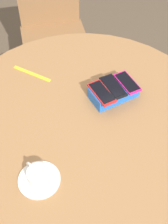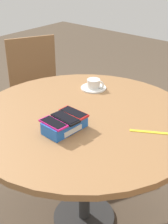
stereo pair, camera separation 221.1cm
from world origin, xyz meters
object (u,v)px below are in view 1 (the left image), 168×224
phone_black (113,87)px  round_table (84,127)px  phone_box (113,92)px  coffee_cup (38,175)px  phone_red (102,93)px  chair_near_window (54,34)px  lanyard_strap (32,74)px  saucer (39,180)px  phone_magenta (127,82)px

phone_black → round_table: bearing=8.9°
phone_box → coffee_cup: bearing=23.1°
phone_red → chair_near_window: chair_near_window is taller
phone_box → chair_near_window: 0.93m
round_table → phone_black: 0.22m
lanyard_strap → phone_red: bearing=118.8°
phone_black → lanyard_strap: size_ratio=0.72×
phone_box → saucer: size_ratio=1.36×
chair_near_window → phone_red: bearing=76.6°
phone_magenta → lanyard_strap: 0.46m
phone_red → chair_near_window: size_ratio=0.17×
phone_red → chair_near_window: bearing=-103.4°
coffee_cup → saucer: bearing=101.2°
phone_magenta → lanyard_strap: (0.31, -0.33, -0.06)m
saucer → phone_magenta: bearing=-160.0°
phone_box → phone_black: 0.03m
saucer → lanyard_strap: saucer is taller
phone_box → phone_red: bearing=2.6°
phone_red → saucer: phone_red is taller
phone_red → coffee_cup: 0.44m
phone_magenta → coffee_cup: size_ratio=1.29×
phone_red → coffee_cup: phone_red is taller
phone_red → phone_magenta: bearing=177.3°
phone_box → lanyard_strap: 0.40m
phone_red → saucer: bearing=26.4°
phone_box → coffee_cup: 0.50m
phone_box → lanyard_strap: phone_box is taller
phone_black → saucer: phone_black is taller
phone_box → chair_near_window: size_ratio=0.24×
phone_box → phone_magenta: phone_magenta is taller
phone_black → saucer: bearing=23.7°
coffee_cup → chair_near_window: bearing=-119.5°
lanyard_strap → phone_box: bearing=127.2°
coffee_cup → round_table: bearing=-149.7°
phone_magenta → round_table: bearing=3.7°
phone_red → chair_near_window: 0.95m
round_table → chair_near_window: bearing=-109.0°
saucer → lanyard_strap: (-0.22, -0.52, -0.00)m
phone_black → lanyard_strap: (0.24, -0.32, -0.06)m
phone_magenta → lanyard_strap: size_ratio=0.68×
saucer → coffee_cup: 0.03m
phone_magenta → phone_red: bearing=-2.7°
saucer → phone_box: bearing=-156.6°
coffee_cup → chair_near_window: size_ratio=0.13×
phone_black → phone_magenta: bearing=171.1°
phone_red → round_table: bearing=11.9°
phone_box → round_table: bearing=8.2°
phone_red → lanyard_strap: size_ratio=0.72×
chair_near_window → round_table: bearing=71.0°
chair_near_window → coffee_cup: bearing=60.5°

